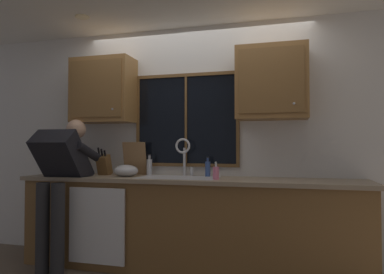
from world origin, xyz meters
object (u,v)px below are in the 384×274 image
object	(u,v)px
knife_block	(104,165)
soap_dispenser	(216,173)
bottle_green_glass	(208,168)
cutting_board	(135,158)
person_standing	(61,174)
bottle_tall_clear	(149,167)
mixing_bowl	(126,171)

from	to	relation	value
knife_block	soap_dispenser	xyz separation A→B (m)	(1.29, -0.19, -0.04)
bottle_green_glass	cutting_board	bearing A→B (deg)	177.58
person_standing	bottle_tall_clear	distance (m)	0.91
person_standing	bottle_green_glass	xyz separation A→B (m)	(1.42, 0.47, 0.06)
soap_dispenser	bottle_green_glass	distance (m)	0.32
bottle_tall_clear	bottle_green_glass	bearing A→B (deg)	-0.35
mixing_bowl	knife_block	bearing A→B (deg)	163.71
bottle_tall_clear	cutting_board	bearing A→B (deg)	170.37
knife_block	mixing_bowl	xyz separation A→B (m)	(0.31, -0.09, -0.05)
cutting_board	bottle_tall_clear	distance (m)	0.21
knife_block	bottle_green_glass	world-z (taller)	knife_block
person_standing	cutting_board	world-z (taller)	person_standing
cutting_board	soap_dispenser	bearing A→B (deg)	-18.16
person_standing	mixing_bowl	size ratio (longest dim) A/B	5.97
cutting_board	bottle_green_glass	xyz separation A→B (m)	(0.84, -0.04, -0.10)
soap_dispenser	bottle_green_glass	size ratio (longest dim) A/B	0.82
mixing_bowl	soap_dispenser	bearing A→B (deg)	-5.96
bottle_green_glass	bottle_tall_clear	distance (m)	0.65
person_standing	bottle_tall_clear	bearing A→B (deg)	31.87
cutting_board	person_standing	bearing A→B (deg)	-138.85
knife_block	soap_dispenser	distance (m)	1.31
mixing_bowl	bottle_tall_clear	distance (m)	0.27
cutting_board	bottle_tall_clear	bearing A→B (deg)	-9.63
person_standing	cutting_board	distance (m)	0.79
soap_dispenser	bottle_tall_clear	bearing A→B (deg)	159.95
knife_block	soap_dispenser	bearing A→B (deg)	-8.47
person_standing	knife_block	xyz separation A→B (m)	(0.28, 0.38, 0.08)
soap_dispenser	mixing_bowl	bearing A→B (deg)	174.04
knife_block	mixing_bowl	size ratio (longest dim) A/B	1.26
cutting_board	mixing_bowl	xyz separation A→B (m)	(-0.00, -0.22, -0.12)
person_standing	mixing_bowl	xyz separation A→B (m)	(0.58, 0.29, 0.03)
bottle_tall_clear	knife_block	bearing A→B (deg)	-168.64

